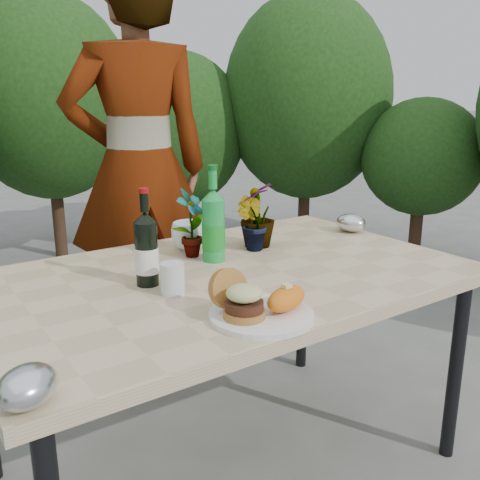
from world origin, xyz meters
TOP-DOWN VIEW (x-y plane):
  - ground at (0.00, 0.00)m, footprint 80.00×80.00m
  - patio_table at (0.00, 0.00)m, footprint 1.60×1.00m
  - shrub_hedge at (0.42, 1.61)m, footprint 6.86×5.13m
  - dinner_plate at (-0.13, -0.37)m, footprint 0.28×0.28m
  - burger_stack at (-0.18, -0.35)m, footprint 0.11×0.16m
  - sweet_potato at (-0.06, -0.39)m, footprint 0.17×0.12m
  - grilled_veg at (-0.11, -0.27)m, footprint 0.08×0.05m
  - wine_bottle at (-0.26, 0.04)m, footprint 0.07×0.07m
  - sparkling_water at (0.04, 0.14)m, footprint 0.08×0.08m
  - plastic_cup at (-0.24, -0.07)m, footprint 0.07×0.07m
  - seedling_left at (-0.01, 0.22)m, footprint 0.16×0.14m
  - seedling_mid at (0.23, 0.17)m, footprint 0.14×0.14m
  - seedling_right at (0.28, 0.20)m, footprint 0.19×0.19m
  - blue_bowl at (0.03, 0.31)m, footprint 0.14×0.14m
  - foil_packet_left at (-0.74, -0.44)m, footprint 0.17×0.17m
  - foil_packet_right at (0.74, 0.15)m, footprint 0.14×0.16m
  - person at (0.14, 0.99)m, footprint 0.80×0.62m

SIDE VIEW (x-z plane):
  - ground at x=0.00m, z-range 0.00..0.00m
  - patio_table at x=0.00m, z-range 0.32..1.07m
  - dinner_plate at x=-0.13m, z-range 0.75..0.76m
  - grilled_veg at x=-0.11m, z-range 0.76..0.79m
  - foil_packet_left at x=-0.74m, z-range 0.75..0.83m
  - foil_packet_right at x=0.74m, z-range 0.75..0.83m
  - sweet_potato at x=-0.06m, z-range 0.77..0.83m
  - plastic_cup at x=-0.24m, z-range 0.75..0.84m
  - blue_bowl at x=0.03m, z-range 0.75..0.86m
  - burger_stack at x=-0.18m, z-range 0.75..0.87m
  - seedling_mid at x=0.23m, z-range 0.75..0.95m
  - wine_bottle at x=-0.26m, z-range 0.71..1.01m
  - seedling_right at x=0.28m, z-range 0.75..1.00m
  - sparkling_water at x=0.04m, z-range 0.70..1.04m
  - seedling_left at x=-0.01m, z-range 0.75..1.00m
  - person at x=0.14m, z-range 0.00..1.94m
  - shrub_hedge at x=0.42m, z-range 0.09..2.25m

